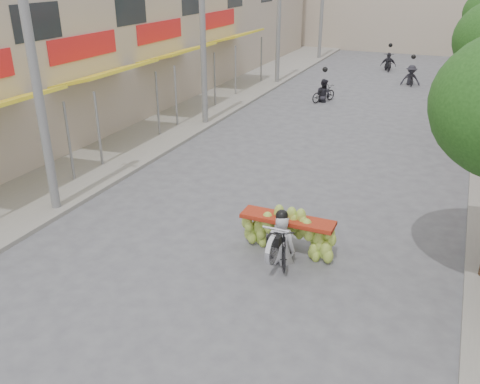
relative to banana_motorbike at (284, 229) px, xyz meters
name	(u,v)px	position (x,y,z in m)	size (l,w,h in m)	color
ground	(171,325)	(-1.13, -3.15, -0.73)	(120.00, 120.00, 0.00)	#5A595F
sidewalk_left	(204,104)	(-8.13, 11.85, -0.67)	(4.00, 60.00, 0.12)	gray
shophouse_row_left	(100,38)	(-13.11, 10.83, 2.26)	(9.77, 40.00, 6.00)	#B1A08C
far_building	(415,3)	(-1.13, 34.85, 2.77)	(20.00, 6.00, 7.00)	#B1A08C
utility_pole_near	(33,62)	(-6.53, -0.15, 3.29)	(0.60, 0.24, 8.00)	slate
utility_pole_mid	(203,26)	(-6.53, 8.85, 3.29)	(0.60, 0.24, 8.00)	slate
utility_pole_far	(279,9)	(-6.53, 17.85, 3.29)	(0.60, 0.24, 8.00)	slate
utility_pole_back	(322,0)	(-6.53, 26.85, 3.29)	(0.60, 0.24, 8.00)	slate
banana_motorbike	(284,229)	(0.00, 0.00, 0.00)	(2.20, 1.82, 2.21)	black
bg_motorbike_a	(324,86)	(-3.00, 14.77, 0.04)	(1.15, 1.54, 1.95)	black
bg_motorbike_b	(412,70)	(0.52, 20.40, 0.13)	(1.16, 1.65, 1.95)	black
bg_motorbike_c	(389,58)	(-1.31, 24.47, 0.04)	(1.05, 1.82, 1.95)	black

